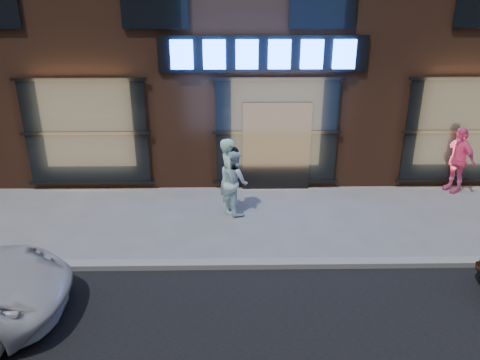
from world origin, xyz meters
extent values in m
plane|color=slate|center=(0.00, 0.00, 0.00)|extent=(90.00, 90.00, 0.00)
cube|color=gray|center=(0.00, 0.00, 0.06)|extent=(60.00, 0.25, 0.12)
cube|color=black|center=(-0.40, 3.95, 3.60)|extent=(5.20, 0.06, 0.90)
cube|color=black|center=(0.00, 3.92, 1.20)|extent=(1.80, 0.10, 2.40)
cube|color=#FFBF72|center=(-5.00, 3.98, 1.60)|extent=(3.00, 0.04, 2.60)
cube|color=black|center=(-5.00, 3.94, 1.60)|extent=(3.20, 0.06, 2.80)
cube|color=#FFBF72|center=(0.00, 3.98, 1.60)|extent=(3.00, 0.04, 2.60)
cube|color=black|center=(0.00, 3.94, 1.60)|extent=(3.20, 0.06, 2.80)
cube|color=#FFBF72|center=(5.00, 3.98, 1.60)|extent=(3.00, 0.04, 2.60)
cube|color=black|center=(5.00, 3.94, 1.60)|extent=(3.20, 0.06, 2.80)
cube|color=#2659FF|center=(-2.40, 3.88, 3.60)|extent=(0.55, 0.12, 0.70)
cube|color=#2659FF|center=(-1.60, 3.88, 3.60)|extent=(0.55, 0.12, 0.70)
cube|color=#2659FF|center=(-0.80, 3.88, 3.60)|extent=(0.55, 0.12, 0.70)
cube|color=#2659FF|center=(0.00, 3.88, 3.60)|extent=(0.55, 0.12, 0.70)
cube|color=#2659FF|center=(0.80, 3.88, 3.60)|extent=(0.55, 0.12, 0.70)
cube|color=#2659FF|center=(1.60, 3.88, 3.60)|extent=(0.55, 0.12, 0.70)
imported|color=#BDF8D2|center=(-1.25, 2.50, 0.93)|extent=(0.47, 0.70, 1.87)
imported|color=white|center=(-1.14, 2.48, 0.80)|extent=(0.91, 0.98, 1.60)
imported|color=#DF5C95|center=(4.81, 3.70, 0.89)|extent=(0.83, 1.13, 1.78)
camera|label=1|loc=(-1.16, -7.90, 5.09)|focal=35.00mm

